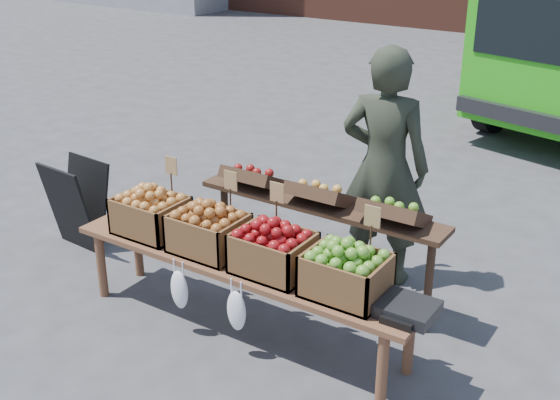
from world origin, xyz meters
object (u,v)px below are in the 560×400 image
Objects in this scene: chalkboard_sign at (77,205)px; display_bench at (241,296)px; back_table at (319,236)px; crate_red_apples at (273,253)px; vendor at (384,167)px; crate_golden_apples at (151,215)px; crate_green_apples at (346,275)px; crate_russet_pears at (209,233)px; weighing_scale at (408,309)px.

display_bench is (2.00, -0.30, -0.12)m from chalkboard_sign.
back_table reaches higher than crate_red_apples.
back_table is at bearing 55.05° from vendor.
crate_golden_apples is (-1.29, -1.28, -0.25)m from vendor.
crate_red_apples is (1.10, 0.00, 0.00)m from crate_golden_apples.
crate_golden_apples is 1.10m from crate_red_apples.
chalkboard_sign is 2.03m from display_bench.
vendor reaches higher than crate_red_apples.
back_table is 0.97m from crate_green_apples.
display_bench is (-0.21, -0.72, -0.24)m from back_table.
crate_russet_pears is (0.55, 0.00, 0.00)m from crate_golden_apples.
chalkboard_sign is 1.62× the size of crate_green_apples.
back_table is 0.79m from display_bench.
weighing_scale is at bearing 111.05° from vendor.
display_bench is 5.40× the size of crate_golden_apples.
vendor is 1.52m from display_bench.
crate_golden_apples is at bearing 180.00° from display_bench.
crate_russet_pears is at bearing 180.00° from crate_green_apples.
vendor reaches higher than display_bench.
back_table is (-0.25, -0.56, -0.44)m from vendor.
crate_golden_apples is 1.47× the size of weighing_scale.
back_table reaches higher than crate_golden_apples.
crate_golden_apples and crate_green_apples have the same top height.
chalkboard_sign is 1.62× the size of crate_red_apples.
back_table is 0.89m from crate_russet_pears.
chalkboard_sign is at bearing 165.95° from crate_golden_apples.
crate_red_apples is at bearing -3.29° from chalkboard_sign.
crate_red_apples is at bearing 0.00° from display_bench.
crate_russet_pears and crate_green_apples have the same top height.
chalkboard_sign reaches higher than display_bench.
weighing_scale is (1.25, 0.00, 0.33)m from display_bench.
vendor is at bearing 65.67° from back_table.
crate_golden_apples reaches higher than chalkboard_sign.
weighing_scale is at bearing 0.00° from crate_golden_apples.
vendor is 0.91× the size of back_table.
display_bench is 5.40× the size of crate_red_apples.
crate_golden_apples is at bearing 180.00° from crate_russet_pears.
back_table is 1.27m from weighing_scale.
chalkboard_sign is at bearing -169.12° from back_table.
crate_red_apples is (2.28, -0.30, 0.31)m from chalkboard_sign.
chalkboard_sign is at bearing 174.82° from weighing_scale.
crate_red_apples is at bearing 71.14° from vendor.
crate_golden_apples is 0.55m from crate_russet_pears.
display_bench is at bearing 59.60° from vendor.
vendor is 1.50m from crate_russet_pears.
crate_green_apples is (1.10, 0.00, 0.00)m from crate_russet_pears.
crate_golden_apples is (-0.82, 0.00, 0.42)m from display_bench.
display_bench is 5.40× the size of crate_russet_pears.
back_table is 1.27m from crate_golden_apples.
vendor is 5.63× the size of weighing_scale.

